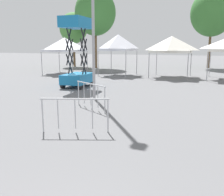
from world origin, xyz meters
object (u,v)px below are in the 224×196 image
(canopy_tent_behind_left, at_px, (118,43))
(tree_behind_tents_right, at_px, (212,13))
(canopy_tent_behind_right, at_px, (65,45))
(tree_behind_tents_left, at_px, (73,28))
(scissor_lift, at_px, (77,67))
(crowd_barrier_near_person, at_px, (75,109))
(crowd_barrier_mid_lot, at_px, (91,91))
(canopy_tent_far_left, at_px, (172,44))
(tree_behind_tents_center, at_px, (95,13))

(canopy_tent_behind_left, xyz_separation_m, tree_behind_tents_right, (7.37, 10.70, 3.35))
(canopy_tent_behind_left, relative_size, tree_behind_tents_right, 0.40)
(canopy_tent_behind_right, height_order, tree_behind_tents_left, tree_behind_tents_left)
(scissor_lift, height_order, crowd_barrier_near_person, scissor_lift)
(tree_behind_tents_left, relative_size, crowd_barrier_mid_lot, 3.58)
(scissor_lift, height_order, tree_behind_tents_right, tree_behind_tents_right)
(canopy_tent_behind_right, xyz_separation_m, canopy_tent_far_left, (9.80, 0.79, 0.01))
(tree_behind_tents_center, bearing_deg, scissor_lift, -69.49)
(canopy_tent_behind_left, xyz_separation_m, tree_behind_tents_left, (-8.50, 6.89, 1.85))
(scissor_lift, relative_size, tree_behind_tents_center, 0.49)
(canopy_tent_behind_right, distance_m, canopy_tent_far_left, 9.83)
(tree_behind_tents_right, bearing_deg, tree_behind_tents_left, -166.49)
(canopy_tent_far_left, bearing_deg, tree_behind_tents_center, 150.00)
(canopy_tent_behind_right, relative_size, crowd_barrier_near_person, 1.76)
(canopy_tent_behind_right, relative_size, canopy_tent_far_left, 1.03)
(canopy_tent_behind_right, bearing_deg, tree_behind_tents_right, 41.79)
(canopy_tent_far_left, height_order, scissor_lift, scissor_lift)
(scissor_lift, xyz_separation_m, tree_behind_tents_left, (-8.39, 14.04, 3.43))
(scissor_lift, relative_size, crowd_barrier_near_person, 2.19)
(canopy_tent_behind_right, xyz_separation_m, tree_behind_tents_center, (0.21, 6.33, 3.56))
(canopy_tent_behind_left, relative_size, canopy_tent_far_left, 1.06)
(canopy_tent_behind_right, relative_size, tree_behind_tents_center, 0.39)
(tree_behind_tents_right, bearing_deg, canopy_tent_behind_left, -124.55)
(scissor_lift, distance_m, crowd_barrier_mid_lot, 5.89)
(crowd_barrier_mid_lot, bearing_deg, canopy_tent_behind_right, 126.39)
(tree_behind_tents_right, relative_size, tree_behind_tents_center, 1.00)
(tree_behind_tents_left, bearing_deg, canopy_tent_far_left, -26.69)
(canopy_tent_far_left, distance_m, crowd_barrier_near_person, 15.26)
(canopy_tent_behind_left, xyz_separation_m, canopy_tent_far_left, (4.63, 0.29, -0.16))
(scissor_lift, bearing_deg, canopy_tent_far_left, 57.51)
(canopy_tent_behind_right, bearing_deg, tree_behind_tents_center, 88.09)
(tree_behind_tents_right, xyz_separation_m, tree_behind_tents_center, (-12.33, -4.88, 0.04))
(canopy_tent_far_left, distance_m, tree_behind_tents_center, 11.63)
(canopy_tent_behind_left, height_order, crowd_barrier_near_person, canopy_tent_behind_left)
(canopy_tent_far_left, bearing_deg, crowd_barrier_near_person, -91.70)
(scissor_lift, bearing_deg, tree_behind_tents_center, 110.51)
(tree_behind_tents_right, distance_m, crowd_barrier_near_person, 26.31)
(tree_behind_tents_left, bearing_deg, scissor_lift, -59.13)
(canopy_tent_far_left, relative_size, crowd_barrier_near_person, 1.71)
(canopy_tent_behind_right, distance_m, canopy_tent_behind_left, 5.20)
(crowd_barrier_mid_lot, bearing_deg, tree_behind_tents_right, 79.73)
(crowd_barrier_mid_lot, xyz_separation_m, crowd_barrier_near_person, (0.92, -2.88, 0.00))
(tree_behind_tents_center, relative_size, crowd_barrier_near_person, 4.47)
(tree_behind_tents_center, distance_m, crowd_barrier_near_person, 23.25)
(tree_behind_tents_center, distance_m, tree_behind_tents_left, 4.00)
(tree_behind_tents_left, height_order, crowd_barrier_near_person, tree_behind_tents_left)
(canopy_tent_behind_left, distance_m, crowd_barrier_near_person, 15.56)
(canopy_tent_far_left, xyz_separation_m, scissor_lift, (-4.74, -7.44, -1.42))
(canopy_tent_behind_left, relative_size, tree_behind_tents_left, 0.54)
(canopy_tent_behind_left, bearing_deg, canopy_tent_behind_right, -174.41)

